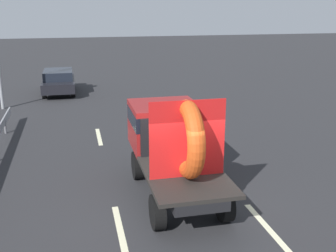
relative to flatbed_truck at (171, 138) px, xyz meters
name	(u,v)px	position (x,y,z in m)	size (l,w,h in m)	color
ground_plane	(187,209)	(0.11, -1.46, -1.53)	(120.00, 120.00, 0.00)	#28282B
flatbed_truck	(171,138)	(0.00, 0.00, 0.00)	(2.02, 4.91, 3.03)	black
distant_sedan	(59,81)	(-3.50, 14.52, -0.77)	(1.85, 4.32, 1.41)	black
lane_dash_left_near	(121,232)	(-1.75, -2.22, -1.52)	(2.63, 0.16, 0.01)	beige
lane_dash_left_far	(99,137)	(-1.75, 5.32, -1.52)	(2.24, 0.16, 0.01)	beige
lane_dash_right_near	(272,233)	(1.75, -3.05, -1.52)	(2.91, 0.16, 0.01)	beige
lane_dash_right_far	(182,131)	(1.75, 5.32, -1.52)	(2.86, 0.16, 0.01)	beige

